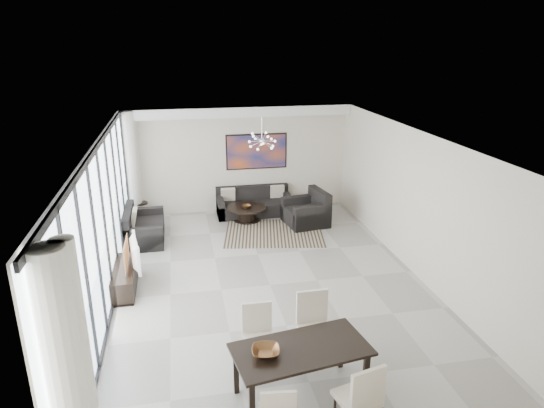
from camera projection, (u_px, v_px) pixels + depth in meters
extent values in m
cube|color=#A8A39B|center=(270.00, 285.00, 9.49)|extent=(6.00, 9.00, 0.02)
cube|color=white|center=(270.00, 139.00, 8.55)|extent=(6.00, 9.00, 0.02)
cube|color=beige|center=(238.00, 159.00, 13.18)|extent=(6.00, 0.02, 2.90)
cube|color=beige|center=(355.00, 369.00, 4.86)|extent=(6.00, 0.02, 2.90)
cube|color=beige|center=(418.00, 205.00, 9.57)|extent=(0.02, 9.00, 2.90)
cube|color=silver|center=(103.00, 227.00, 8.47)|extent=(0.01, 8.95, 2.85)
cube|color=black|center=(96.00, 149.00, 8.02)|extent=(0.04, 8.95, 0.10)
cube|color=black|center=(114.00, 299.00, 8.94)|extent=(0.04, 8.95, 0.06)
cube|color=black|center=(55.00, 375.00, 4.77)|extent=(0.04, 0.05, 2.88)
cube|color=black|center=(74.00, 320.00, 5.70)|extent=(0.04, 0.05, 2.88)
cube|color=black|center=(87.00, 280.00, 6.62)|extent=(0.04, 0.05, 2.88)
cube|color=black|center=(97.00, 250.00, 7.55)|extent=(0.04, 0.05, 2.88)
cube|color=black|center=(105.00, 227.00, 8.48)|extent=(0.04, 0.05, 2.88)
cube|color=black|center=(112.00, 208.00, 9.41)|extent=(0.04, 0.05, 2.88)
cube|color=black|center=(117.00, 193.00, 10.33)|extent=(0.04, 0.05, 2.88)
cube|color=black|center=(121.00, 180.00, 11.26)|extent=(0.04, 0.05, 2.88)
cube|color=black|center=(125.00, 169.00, 12.19)|extent=(0.04, 0.05, 2.88)
cylinder|color=white|center=(67.00, 383.00, 4.66)|extent=(0.36, 0.36, 2.85)
cylinder|color=white|center=(131.00, 168.00, 12.35)|extent=(0.36, 0.36, 2.85)
cube|color=white|center=(238.00, 112.00, 12.58)|extent=(5.98, 0.40, 0.26)
cube|color=#BE4E1A|center=(257.00, 152.00, 13.19)|extent=(1.68, 0.04, 0.98)
cylinder|color=silver|center=(262.00, 129.00, 11.01)|extent=(0.02, 0.02, 0.55)
sphere|color=silver|center=(262.00, 141.00, 11.10)|extent=(0.12, 0.12, 0.12)
cube|color=black|center=(274.00, 233.00, 12.01)|extent=(2.68, 2.23, 0.01)
cylinder|color=black|center=(247.00, 208.00, 12.75)|extent=(1.05, 1.05, 0.04)
cylinder|color=black|center=(247.00, 214.00, 12.81)|extent=(0.46, 0.46, 0.32)
cylinder|color=black|center=(247.00, 220.00, 12.86)|extent=(0.73, 0.73, 0.03)
imported|color=brown|center=(247.00, 206.00, 12.67)|extent=(0.26, 0.26, 0.08)
cube|color=black|center=(254.00, 208.00, 13.22)|extent=(2.01, 0.82, 0.37)
cube|color=black|center=(252.00, 192.00, 13.41)|extent=(2.01, 0.16, 0.37)
cube|color=black|center=(220.00, 207.00, 13.03)|extent=(0.16, 0.82, 0.53)
cube|color=black|center=(287.00, 203.00, 13.37)|extent=(0.16, 0.82, 0.53)
cube|color=black|center=(145.00, 232.00, 11.56)|extent=(0.88, 1.57, 0.39)
cube|color=black|center=(128.00, 218.00, 11.37)|extent=(0.18, 1.57, 0.39)
cube|color=black|center=(143.00, 240.00, 10.89)|extent=(0.88, 0.18, 0.57)
cube|color=black|center=(146.00, 218.00, 12.18)|extent=(0.88, 0.18, 0.57)
cube|color=black|center=(305.00, 216.00, 12.53)|extent=(1.14, 1.19, 0.44)
cube|color=black|center=(320.00, 198.00, 12.52)|extent=(0.36, 1.06, 0.44)
cube|color=black|center=(299.00, 207.00, 12.87)|extent=(1.01, 0.35, 0.64)
cube|color=black|center=(312.00, 218.00, 12.12)|extent=(1.01, 0.35, 0.64)
cylinder|color=black|center=(141.00, 203.00, 12.69)|extent=(0.36, 0.36, 0.04)
cylinder|color=black|center=(142.00, 212.00, 12.77)|extent=(0.06, 0.06, 0.45)
cylinder|color=black|center=(142.00, 220.00, 12.85)|extent=(0.25, 0.25, 0.03)
cube|color=black|center=(125.00, 278.00, 9.30)|extent=(0.40, 1.42, 0.44)
imported|color=gray|center=(131.00, 253.00, 9.18)|extent=(0.27, 0.99, 0.56)
cube|color=black|center=(301.00, 349.00, 6.35)|extent=(1.91, 1.16, 0.04)
cube|color=black|center=(252.00, 405.00, 5.90)|extent=(0.07, 0.07, 0.70)
cube|color=black|center=(236.00, 370.00, 6.52)|extent=(0.07, 0.07, 0.70)
cube|color=black|center=(366.00, 375.00, 6.42)|extent=(0.07, 0.07, 0.70)
cube|color=black|center=(341.00, 346.00, 7.04)|extent=(0.07, 0.07, 0.70)
cube|color=beige|center=(357.00, 398.00, 5.86)|extent=(0.56, 0.56, 0.06)
cube|color=beige|center=(368.00, 391.00, 5.60)|extent=(0.47, 0.16, 0.57)
cube|color=beige|center=(259.00, 340.00, 7.02)|extent=(0.44, 0.44, 0.06)
cube|color=beige|center=(257.00, 319.00, 7.11)|extent=(0.44, 0.05, 0.53)
cylinder|color=black|center=(273.00, 360.00, 6.96)|extent=(0.04, 0.04, 0.41)
cylinder|color=black|center=(246.00, 348.00, 7.22)|extent=(0.04, 0.04, 0.41)
cube|color=beige|center=(316.00, 331.00, 7.16)|extent=(0.49, 0.49, 0.06)
cube|color=beige|center=(312.00, 308.00, 7.27)|extent=(0.48, 0.06, 0.59)
cylinder|color=black|center=(331.00, 352.00, 7.11)|extent=(0.04, 0.04, 0.45)
cylinder|color=black|center=(300.00, 340.00, 7.38)|extent=(0.04, 0.04, 0.45)
imported|color=brown|center=(266.00, 352.00, 6.20)|extent=(0.42, 0.42, 0.09)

